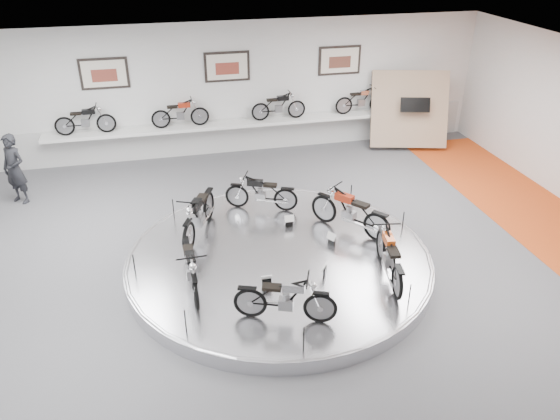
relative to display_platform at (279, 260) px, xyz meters
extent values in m
plane|color=#4E4E50|center=(0.00, -0.30, -0.15)|extent=(16.00, 16.00, 0.00)
plane|color=white|center=(0.00, -0.30, 3.85)|extent=(16.00, 16.00, 0.00)
plane|color=silver|center=(0.00, 6.70, 1.85)|extent=(16.00, 0.00, 16.00)
cube|color=#BCBCBA|center=(0.00, 6.68, 0.40)|extent=(15.68, 0.04, 1.10)
cylinder|color=silver|center=(0.00, 0.00, 0.00)|extent=(6.40, 6.40, 0.30)
torus|color=#B2B2BA|center=(0.00, 0.00, 0.12)|extent=(6.40, 6.40, 0.10)
cube|color=silver|center=(0.00, 6.40, 0.85)|extent=(11.00, 0.55, 0.10)
cube|color=beige|center=(-3.50, 6.66, 2.55)|extent=(1.35, 0.06, 0.88)
cube|color=beige|center=(0.00, 6.66, 2.55)|extent=(1.35, 0.06, 0.88)
cube|color=beige|center=(3.50, 6.66, 2.55)|extent=(1.35, 0.06, 0.88)
cube|color=#997E64|center=(5.60, 5.80, 1.10)|extent=(2.56, 1.52, 2.30)
imported|color=black|center=(-5.87, 4.51, 0.77)|extent=(0.81, 0.76, 1.85)
camera|label=1|loc=(-2.22, -9.45, 6.42)|focal=35.00mm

